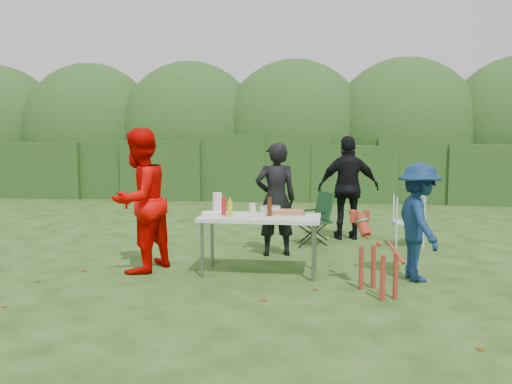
# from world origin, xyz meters

# --- Properties ---
(ground) EXTENTS (80.00, 80.00, 0.00)m
(ground) POSITION_xyz_m (0.00, 0.00, 0.00)
(ground) COLOR #1E4211
(hedge_row) EXTENTS (22.00, 1.40, 1.70)m
(hedge_row) POSITION_xyz_m (0.00, 8.00, 0.85)
(hedge_row) COLOR #23471C
(hedge_row) RESTS_ON ground
(shrub_backdrop) EXTENTS (20.00, 2.60, 3.20)m
(shrub_backdrop) POSITION_xyz_m (0.00, 9.60, 1.60)
(shrub_backdrop) COLOR #3D6628
(shrub_backdrop) RESTS_ON ground
(folding_table) EXTENTS (1.50, 0.70, 0.74)m
(folding_table) POSITION_xyz_m (0.26, 0.04, 0.69)
(folding_table) COLOR silver
(folding_table) RESTS_ON ground
(person_cook) EXTENTS (0.69, 0.55, 1.64)m
(person_cook) POSITION_xyz_m (0.34, 1.13, 0.82)
(person_cook) COLOR black
(person_cook) RESTS_ON ground
(person_red_jacket) EXTENTS (0.95, 1.07, 1.84)m
(person_red_jacket) POSITION_xyz_m (-1.29, -0.04, 0.92)
(person_red_jacket) COLOR #DA0400
(person_red_jacket) RESTS_ON ground
(person_black_puffy) EXTENTS (1.07, 0.58, 1.74)m
(person_black_puffy) POSITION_xyz_m (1.42, 2.54, 0.87)
(person_black_puffy) COLOR black
(person_black_puffy) RESTS_ON ground
(child) EXTENTS (0.71, 1.01, 1.42)m
(child) POSITION_xyz_m (2.18, 0.02, 0.71)
(child) COLOR navy
(child) RESTS_ON ground
(dog) EXTENTS (0.73, 0.96, 0.85)m
(dog) POSITION_xyz_m (1.66, -0.66, 0.43)
(dog) COLOR #9E2F20
(dog) RESTS_ON ground
(camping_chair) EXTENTS (0.72, 0.72, 0.84)m
(camping_chair) POSITION_xyz_m (0.86, 2.00, 0.42)
(camping_chair) COLOR #173E1F
(camping_chair) RESTS_ON ground
(lawn_chair) EXTENTS (0.51, 0.51, 0.82)m
(lawn_chair) POSITION_xyz_m (2.35, 2.10, 0.41)
(lawn_chair) COLOR teal
(lawn_chair) RESTS_ON ground
(food_tray) EXTENTS (0.45, 0.30, 0.02)m
(food_tray) POSITION_xyz_m (0.59, 0.20, 0.75)
(food_tray) COLOR #B7B7BA
(food_tray) RESTS_ON folding_table
(focaccia_bread) EXTENTS (0.40, 0.26, 0.04)m
(focaccia_bread) POSITION_xyz_m (0.59, 0.20, 0.78)
(focaccia_bread) COLOR #B86F41
(focaccia_bread) RESTS_ON food_tray
(mustard_bottle) EXTENTS (0.06, 0.06, 0.20)m
(mustard_bottle) POSITION_xyz_m (-0.10, -0.12, 0.84)
(mustard_bottle) COLOR yellow
(mustard_bottle) RESTS_ON folding_table
(ketchup_bottle) EXTENTS (0.06, 0.06, 0.22)m
(ketchup_bottle) POSITION_xyz_m (-0.20, 0.03, 0.85)
(ketchup_bottle) COLOR red
(ketchup_bottle) RESTS_ON folding_table
(beer_bottle) EXTENTS (0.06, 0.06, 0.24)m
(beer_bottle) POSITION_xyz_m (0.38, 0.04, 0.86)
(beer_bottle) COLOR #47230F
(beer_bottle) RESTS_ON folding_table
(paper_towel_roll) EXTENTS (0.12, 0.12, 0.26)m
(paper_towel_roll) POSITION_xyz_m (-0.33, 0.24, 0.87)
(paper_towel_roll) COLOR white
(paper_towel_roll) RESTS_ON folding_table
(cup_stack) EXTENTS (0.08, 0.08, 0.18)m
(cup_stack) POSITION_xyz_m (0.19, -0.18, 0.83)
(cup_stack) COLOR white
(cup_stack) RESTS_ON folding_table
(pasta_bowl) EXTENTS (0.26, 0.26, 0.10)m
(pasta_bowl) POSITION_xyz_m (0.36, 0.22, 0.79)
(pasta_bowl) COLOR silver
(pasta_bowl) RESTS_ON folding_table
(plate_stack) EXTENTS (0.24, 0.24, 0.05)m
(plate_stack) POSITION_xyz_m (-0.35, -0.08, 0.77)
(plate_stack) COLOR white
(plate_stack) RESTS_ON folding_table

